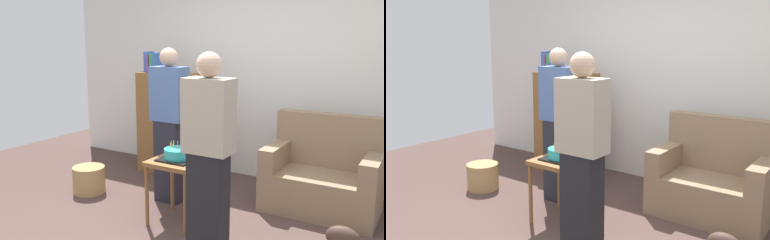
% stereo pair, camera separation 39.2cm
% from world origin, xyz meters
% --- Properties ---
extents(wall_back, '(6.00, 0.10, 2.70)m').
position_xyz_m(wall_back, '(0.00, 2.05, 1.35)').
color(wall_back, silver).
rests_on(wall_back, ground_plane).
extents(couch, '(1.10, 0.70, 0.96)m').
position_xyz_m(couch, '(0.85, 1.40, 0.34)').
color(couch, '#8C7054').
rests_on(couch, ground_plane).
extents(bookshelf, '(0.80, 0.36, 1.56)m').
position_xyz_m(bookshelf, '(-1.14, 1.57, 0.67)').
color(bookshelf, brown).
rests_on(bookshelf, ground_plane).
extents(side_table, '(0.48, 0.48, 0.62)m').
position_xyz_m(side_table, '(-0.23, 0.38, 0.52)').
color(side_table, brown).
rests_on(side_table, ground_plane).
extents(birthday_cake, '(0.32, 0.32, 0.17)m').
position_xyz_m(birthday_cake, '(-0.23, 0.38, 0.67)').
color(birthday_cake, black).
rests_on(birthday_cake, side_table).
extents(person_blowing_candles, '(0.36, 0.22, 1.63)m').
position_xyz_m(person_blowing_candles, '(-0.61, 0.78, 0.83)').
color(person_blowing_candles, '#23232D').
rests_on(person_blowing_candles, ground_plane).
extents(person_holding_cake, '(0.36, 0.22, 1.63)m').
position_xyz_m(person_holding_cake, '(0.34, -0.09, 0.83)').
color(person_holding_cake, black).
rests_on(person_holding_cake, ground_plane).
extents(wicker_basket, '(0.36, 0.36, 0.30)m').
position_xyz_m(wicker_basket, '(-1.53, 0.50, 0.15)').
color(wicker_basket, '#A88451').
rests_on(wicker_basket, ground_plane).
extents(handbag, '(0.28, 0.14, 0.20)m').
position_xyz_m(handbag, '(1.22, 0.65, 0.10)').
color(handbag, '#473328').
rests_on(handbag, ground_plane).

